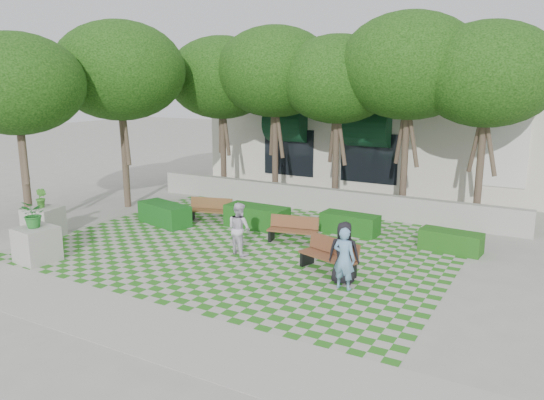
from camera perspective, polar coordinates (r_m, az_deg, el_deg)
The scene contains 19 objects.
ground at distance 15.46m, azimuth -4.38°, elevation -5.93°, with size 90.00×90.00×0.00m, color gray.
lawn at distance 16.26m, azimuth -2.41°, elevation -4.94°, with size 12.00×12.00×0.00m, color #2B721E.
sidewalk_south at distance 12.13m, azimuth -17.11°, elevation -11.85°, with size 16.00×2.00×0.01m, color #9E9B93.
sidewalk_west at distance 20.85m, azimuth -19.47°, elevation -1.71°, with size 2.00×12.00×0.01m, color #9E9B93.
retaining_wall at distance 20.59m, azimuth 5.25°, elevation 0.07°, with size 15.00×0.36×0.90m, color #9E9B93.
bench_east at distance 14.09m, azimuth 6.20°, elevation -6.03°, with size 1.77×1.06×0.88m.
bench_mid at distance 16.52m, azimuth 2.27°, elevation -3.25°, with size 1.62×0.81×0.82m.
bench_west at distance 19.13m, azimuth -6.67°, elevation -1.10°, with size 1.65×0.92×0.82m.
hedge_east at distance 16.53m, azimuth 18.68°, elevation -4.23°, with size 1.76×0.71×0.62m, color #1A4D14.
hedge_midright at distance 17.67m, azimuth 8.38°, elevation -2.53°, with size 1.89×0.76×0.66m, color #144B14.
hedge_midleft at distance 18.14m, azimuth -1.65°, elevation -1.83°, with size 2.19×0.88×0.77m, color #144913.
hedge_west at distance 18.97m, azimuth -11.49°, elevation -1.48°, with size 2.10×0.84×0.74m, color #144C18.
planter_front at distance 16.09m, azimuth -24.04°, elevation -3.66°, with size 1.09×1.09×1.74m.
planter_back at distance 18.49m, azimuth -23.36°, elevation -2.08°, with size 1.16×1.16×1.63m.
person_blue at distance 12.89m, azimuth 7.77°, elevation -6.25°, with size 0.56×0.37×1.54m, color #6D9AC6.
person_dark at distance 13.24m, azimuth 7.73°, elevation -5.66°, with size 0.77×0.50×1.57m, color black.
person_white at distance 15.34m, azimuth -3.55°, elevation -3.08°, with size 0.75×0.58×1.53m, color silver.
tree_row at distance 20.71m, azimuth 0.40°, elevation 13.38°, with size 17.70×13.40×7.41m.
building at distance 27.31m, azimuth 14.06°, elevation 7.25°, with size 18.00×8.92×5.15m.
Camera 1 is at (8.23, -12.13, 4.93)m, focal length 35.00 mm.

